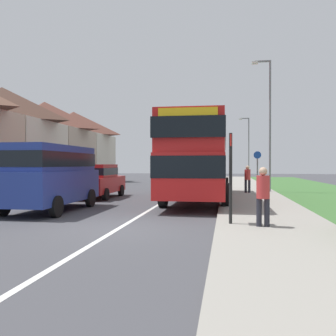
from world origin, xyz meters
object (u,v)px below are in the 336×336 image
object	(u,v)px
parked_car_red	(97,180)
pedestrian_at_stop	(263,194)
cycle_route_sign	(257,170)
street_lamp_mid	(268,118)
parked_van_blue	(51,173)
street_lamp_far	(248,144)
pedestrian_walking_away	(248,178)
bus_stop_sign	(231,172)
double_decker_bus	(199,156)

from	to	relation	value
parked_car_red	pedestrian_at_stop	distance (m)	11.31
cycle_route_sign	street_lamp_mid	bearing A→B (deg)	23.59
parked_van_blue	street_lamp_far	distance (m)	30.08
pedestrian_walking_away	cycle_route_sign	size ratio (longest dim) A/B	0.66
pedestrian_at_stop	pedestrian_walking_away	world-z (taller)	same
street_lamp_far	street_lamp_mid	bearing A→B (deg)	-89.51
pedestrian_walking_away	parked_van_blue	bearing A→B (deg)	-131.29
pedestrian_walking_away	bus_stop_sign	bearing A→B (deg)	-95.48
double_decker_bus	parked_van_blue	distance (m)	7.16
parked_car_red	bus_stop_sign	distance (m)	10.50
double_decker_bus	street_lamp_mid	bearing A→B (deg)	53.46
double_decker_bus	parked_car_red	distance (m)	5.47
double_decker_bus	pedestrian_at_stop	world-z (taller)	double_decker_bus
double_decker_bus	bus_stop_sign	bearing A→B (deg)	-79.53
street_lamp_far	pedestrian_at_stop	bearing A→B (deg)	-92.52
pedestrian_walking_away	parked_car_red	bearing A→B (deg)	-156.93
parked_van_blue	pedestrian_at_stop	world-z (taller)	parked_van_blue
double_decker_bus	pedestrian_walking_away	xyz separation A→B (m)	(2.49, 3.84, -1.17)
parked_van_blue	pedestrian_walking_away	distance (m)	11.63
street_lamp_mid	parked_car_red	bearing A→B (deg)	-153.28
pedestrian_walking_away	bus_stop_sign	size ratio (longest dim) A/B	0.64
double_decker_bus	parked_van_blue	xyz separation A→B (m)	(-5.18, -4.89, -0.71)
double_decker_bus	pedestrian_at_stop	bearing A→B (deg)	-74.29
street_lamp_far	parked_van_blue	bearing A→B (deg)	-107.07
parked_car_red	street_lamp_far	world-z (taller)	street_lamp_far
bus_stop_sign	street_lamp_mid	bearing A→B (deg)	79.32
cycle_route_sign	street_lamp_far	xyz separation A→B (m)	(0.50, 18.96, 2.54)
parked_van_blue	street_lamp_mid	size ratio (longest dim) A/B	0.62
cycle_route_sign	street_lamp_mid	world-z (taller)	street_lamp_mid
parked_van_blue	pedestrian_walking_away	size ratio (longest dim) A/B	2.98
double_decker_bus	street_lamp_mid	size ratio (longest dim) A/B	1.39
pedestrian_walking_away	street_lamp_far	bearing A→B (deg)	86.75
street_lamp_mid	double_decker_bus	bearing A→B (deg)	-126.54
parked_car_red	street_lamp_mid	size ratio (longest dim) A/B	0.54
double_decker_bus	cycle_route_sign	distance (m)	5.77
pedestrian_at_stop	bus_stop_sign	distance (m)	1.07
parked_van_blue	pedestrian_walking_away	bearing A→B (deg)	48.71
parked_van_blue	street_lamp_mid	bearing A→B (deg)	48.10
parked_car_red	pedestrian_at_stop	xyz separation A→B (m)	(7.54, -8.43, 0.03)
street_lamp_far	cycle_route_sign	bearing A→B (deg)	-91.51
pedestrian_walking_away	bus_stop_sign	xyz separation A→B (m)	(-1.09, -11.38, 0.56)
cycle_route_sign	pedestrian_at_stop	bearing A→B (deg)	-94.01
pedestrian_walking_away	street_lamp_mid	world-z (taller)	street_lamp_mid
parked_van_blue	bus_stop_sign	size ratio (longest dim) A/B	1.91
double_decker_bus	street_lamp_far	world-z (taller)	street_lamp_far
parked_van_blue	parked_car_red	bearing A→B (deg)	91.43
bus_stop_sign	street_lamp_mid	world-z (taller)	street_lamp_mid
double_decker_bus	cycle_route_sign	size ratio (longest dim) A/B	4.42
double_decker_bus	pedestrian_at_stop	size ratio (longest dim) A/B	6.67
cycle_route_sign	street_lamp_far	bearing A→B (deg)	88.49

